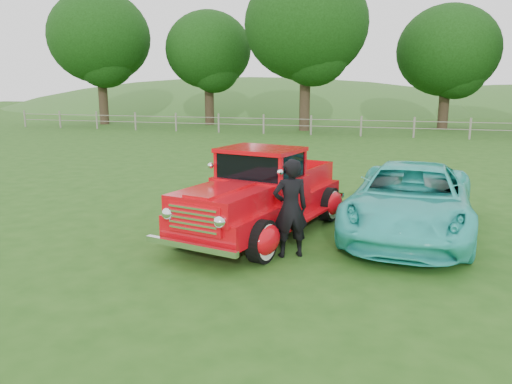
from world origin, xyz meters
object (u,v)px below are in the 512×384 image
(tree_mid_west, at_px, (208,50))
(teal_sedan, at_px, (411,200))
(tree_near_east, at_px, (448,51))
(red_pickup, at_px, (262,196))
(tree_near_west, at_px, (306,25))
(man, at_px, (290,208))
(tree_far_west, at_px, (99,38))

(tree_mid_west, distance_m, teal_sedan, 30.12)
(tree_mid_west, height_order, tree_near_east, tree_mid_west)
(tree_near_east, xyz_separation_m, red_pickup, (-5.25, -27.72, -4.45))
(tree_mid_west, height_order, teal_sedan, tree_mid_west)
(tree_near_west, distance_m, man, 26.03)
(man, bearing_deg, tree_far_west, -81.28)
(man, bearing_deg, tree_mid_west, -95.46)
(tree_far_west, distance_m, red_pickup, 32.15)
(tree_mid_west, bearing_deg, man, -65.72)
(tree_mid_west, xyz_separation_m, man, (12.60, -27.93, -4.67))
(tree_far_west, distance_m, man, 33.59)
(man, bearing_deg, red_pickup, -84.45)
(tree_mid_west, relative_size, teal_sedan, 1.66)
(tree_near_east, bearing_deg, red_pickup, -100.73)
(tree_mid_west, bearing_deg, teal_sedan, -60.49)
(tree_mid_west, height_order, tree_near_west, tree_near_west)
(tree_mid_west, xyz_separation_m, tree_near_west, (8.00, -3.00, 1.25))
(tree_far_west, distance_m, tree_mid_west, 8.30)
(red_pickup, distance_m, man, 1.48)
(tree_far_west, height_order, tree_mid_west, tree_far_west)
(red_pickup, bearing_deg, man, -41.58)
(tree_near_east, relative_size, red_pickup, 1.59)
(tree_near_west, relative_size, teal_sedan, 2.04)
(tree_far_west, height_order, tree_near_east, tree_far_west)
(tree_far_west, relative_size, teal_sedan, 1.95)
(tree_near_west, relative_size, man, 5.93)
(red_pickup, bearing_deg, tree_near_east, 92.40)
(tree_mid_west, distance_m, man, 30.99)
(tree_near_east, bearing_deg, tree_near_west, -156.04)
(tree_far_west, distance_m, teal_sedan, 33.41)
(tree_near_east, bearing_deg, man, -98.65)
(tree_far_west, relative_size, red_pickup, 1.89)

